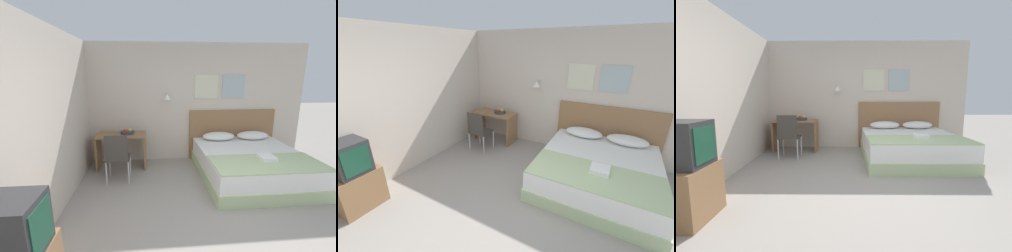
{
  "view_description": "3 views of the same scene",
  "coord_description": "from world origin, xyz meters",
  "views": [
    {
      "loc": [
        -0.97,
        -2.21,
        2.02
      ],
      "look_at": [
        -0.62,
        1.71,
        1.07
      ],
      "focal_mm": 24.0,
      "sensor_mm": 36.0,
      "label": 1
    },
    {
      "loc": [
        1.13,
        -1.7,
        2.29
      ],
      "look_at": [
        -0.73,
        1.57,
        0.83
      ],
      "focal_mm": 22.0,
      "sensor_mm": 36.0,
      "label": 2
    },
    {
      "loc": [
        -0.34,
        -2.88,
        1.36
      ],
      "look_at": [
        -0.38,
        1.51,
        0.73
      ],
      "focal_mm": 24.0,
      "sensor_mm": 36.0,
      "label": 3
    }
  ],
  "objects": [
    {
      "name": "wall_back",
      "position": [
        0.01,
        2.85,
        1.33
      ],
      "size": [
        5.34,
        0.31,
        2.65
      ],
      "color": "beige",
      "rests_on": "ground_plane"
    },
    {
      "name": "wall_left",
      "position": [
        -2.3,
        -0.09,
        1.32
      ],
      "size": [
        0.06,
        5.82,
        2.65
      ],
      "color": "beige",
      "rests_on": "ground_plane"
    },
    {
      "name": "bed",
      "position": [
        1.0,
        1.72,
        0.26
      ],
      "size": [
        1.9,
        2.08,
        0.53
      ],
      "color": "#B2C693",
      "rests_on": "ground_plane"
    },
    {
      "name": "pillow_right",
      "position": [
        1.39,
        2.52,
        0.62
      ],
      "size": [
        0.71,
        0.39,
        0.18
      ],
      "color": "white",
      "rests_on": "bed"
    },
    {
      "name": "ground_plane",
      "position": [
        0.0,
        0.0,
        0.0
      ],
      "size": [
        24.0,
        24.0,
        0.0
      ],
      "primitive_type": "plane",
      "color": "gray"
    },
    {
      "name": "tv_stand",
      "position": [
        -2.03,
        -0.6,
        0.3
      ],
      "size": [
        0.44,
        0.6,
        0.6
      ],
      "color": "#8E6642",
      "rests_on": "ground_plane"
    },
    {
      "name": "desk_chair",
      "position": [
        -1.55,
        1.75,
        0.54
      ],
      "size": [
        0.44,
        0.44,
        0.93
      ],
      "color": "#3D3833",
      "rests_on": "ground_plane"
    },
    {
      "name": "pillow_left",
      "position": [
        0.6,
        2.52,
        0.62
      ],
      "size": [
        0.71,
        0.39,
        0.18
      ],
      "color": "white",
      "rests_on": "bed"
    },
    {
      "name": "headboard",
      "position": [
        1.0,
        2.79,
        0.58
      ],
      "size": [
        2.02,
        0.06,
        1.16
      ],
      "color": "#8E6642",
      "rests_on": "ground_plane"
    },
    {
      "name": "folded_towel_near_foot",
      "position": [
        1.06,
        1.26,
        0.58
      ],
      "size": [
        0.26,
        0.29,
        0.06
      ],
      "color": "white",
      "rests_on": "throw_blanket"
    },
    {
      "name": "desk",
      "position": [
        -1.55,
        2.44,
        0.5
      ],
      "size": [
        1.03,
        0.54,
        0.74
      ],
      "color": "#8E6642",
      "rests_on": "ground_plane"
    },
    {
      "name": "television",
      "position": [
        -2.02,
        -0.6,
        0.84
      ],
      "size": [
        0.43,
        0.42,
        0.49
      ],
      "color": "#2D2D30",
      "rests_on": "tv_stand"
    },
    {
      "name": "fruit_bowl",
      "position": [
        -1.42,
        2.48,
        0.78
      ],
      "size": [
        0.28,
        0.28,
        0.12
      ],
      "color": "#333842",
      "rests_on": "desk"
    },
    {
      "name": "throw_blanket",
      "position": [
        1.0,
        1.12,
        0.54
      ],
      "size": [
        1.84,
        0.83,
        0.02
      ],
      "color": "#B2C693",
      "rests_on": "bed"
    }
  ]
}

